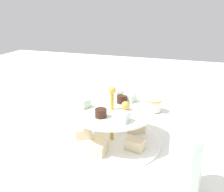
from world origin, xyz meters
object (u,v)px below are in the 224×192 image
(tiered_serving_stand, at_px, (112,128))
(water_glass_short_left, at_px, (116,99))
(teacup_with_saucer, at_px, (153,106))
(water_glass_tall_right, at_px, (185,165))
(butter_knife_right, at_px, (210,133))

(tiered_serving_stand, bearing_deg, water_glass_short_left, -165.50)
(tiered_serving_stand, relative_size, teacup_with_saucer, 3.09)
(water_glass_tall_right, height_order, water_glass_short_left, water_glass_tall_right)
(teacup_with_saucer, distance_m, butter_knife_right, 0.22)
(water_glass_tall_right, distance_m, water_glass_short_left, 0.47)
(teacup_with_saucer, relative_size, butter_knife_right, 0.53)
(teacup_with_saucer, xyz_separation_m, butter_knife_right, (0.11, 0.19, -0.02))
(water_glass_tall_right, relative_size, teacup_with_saucer, 1.43)
(tiered_serving_stand, height_order, teacup_with_saucer, tiered_serving_stand)
(water_glass_tall_right, xyz_separation_m, teacup_with_saucer, (-0.40, -0.13, -0.04))
(water_glass_short_left, distance_m, butter_knife_right, 0.35)
(tiered_serving_stand, distance_m, butter_knife_right, 0.30)
(water_glass_tall_right, height_order, butter_knife_right, water_glass_tall_right)
(tiered_serving_stand, height_order, water_glass_tall_right, tiered_serving_stand)
(water_glass_short_left, height_order, teacup_with_saucer, water_glass_short_left)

